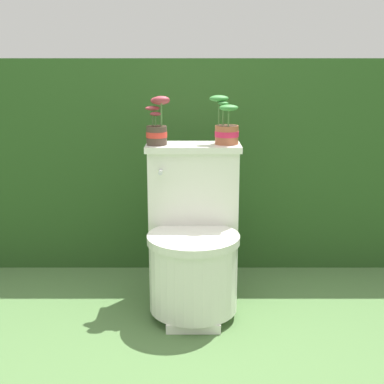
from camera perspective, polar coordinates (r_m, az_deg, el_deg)
name	(u,v)px	position (r m, az deg, el deg)	size (l,w,h in m)	color
ground_plane	(180,319)	(2.57, -1.28, -13.39)	(12.00, 12.00, 0.00)	#4C703D
hedge_backdrop	(183,154)	(3.43, -0.98, 4.05)	(3.82, 0.90, 1.19)	#284C1E
toilet	(192,240)	(2.55, 0.00, -5.19)	(0.46, 0.57, 0.78)	silver
potted_plant_left	(156,125)	(2.57, -3.87, 7.10)	(0.12, 0.12, 0.23)	#47382D
potted_plant_midleft	(225,128)	(2.59, 3.51, 6.83)	(0.14, 0.13, 0.23)	#9E5638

